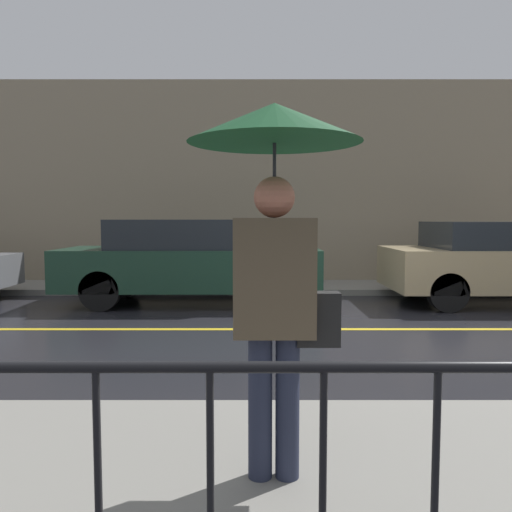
# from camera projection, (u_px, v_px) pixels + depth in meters

# --- Properties ---
(ground_plane) EXTENTS (80.00, 80.00, 0.00)m
(ground_plane) POSITION_uv_depth(u_px,v_px,m) (364.00, 329.00, 7.21)
(ground_plane) COLOR black
(sidewalk_far) EXTENTS (28.00, 1.72, 0.13)m
(sidewalk_far) POSITION_uv_depth(u_px,v_px,m) (325.00, 287.00, 11.22)
(sidewalk_far) COLOR gray
(sidewalk_far) RESTS_ON ground_plane
(lane_marking) EXTENTS (25.20, 0.12, 0.01)m
(lane_marking) POSITION_uv_depth(u_px,v_px,m) (364.00, 329.00, 7.21)
(lane_marking) COLOR gold
(lane_marking) RESTS_ON ground_plane
(building_storefront) EXTENTS (28.00, 0.30, 4.88)m
(building_storefront) POSITION_uv_depth(u_px,v_px,m) (320.00, 184.00, 12.05)
(building_storefront) COLOR gray
(building_storefront) RESTS_ON ground_plane
(pedestrian) EXTENTS (0.95, 0.95, 2.09)m
(pedestrian) POSITION_uv_depth(u_px,v_px,m) (274.00, 196.00, 2.73)
(pedestrian) COLOR #23283D
(pedestrian) RESTS_ON sidewalk_near
(car_dark_green) EXTENTS (4.77, 1.73, 1.58)m
(car_dark_green) POSITION_uv_depth(u_px,v_px,m) (187.00, 261.00, 9.36)
(car_dark_green) COLOR #193828
(car_dark_green) RESTS_ON ground_plane
(car_tan) EXTENTS (4.09, 1.94, 1.54)m
(car_tan) POSITION_uv_depth(u_px,v_px,m) (495.00, 262.00, 9.37)
(car_tan) COLOR tan
(car_tan) RESTS_ON ground_plane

